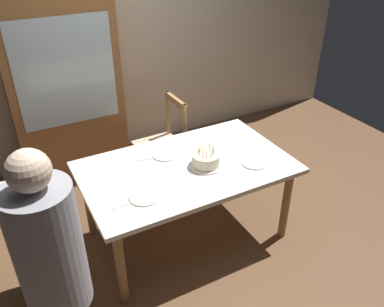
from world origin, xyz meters
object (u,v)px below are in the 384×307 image
(plate_far_side, at_px, (165,154))
(dining_table, at_px, (187,174))
(chair_upholstered, at_px, (36,242))
(chair_spindle_back, at_px, (162,146))
(plate_near_guest, at_px, (254,162))
(person_celebrant, at_px, (56,278))
(plate_near_celebrant, at_px, (144,197))
(birthday_cake, at_px, (206,160))
(china_cabinet, at_px, (65,90))

(plate_far_side, bearing_deg, dining_table, -69.87)
(plate_far_side, height_order, chair_upholstered, chair_upholstered)
(plate_far_side, distance_m, chair_spindle_back, 0.71)
(plate_near_guest, distance_m, person_celebrant, 1.84)
(plate_near_celebrant, bearing_deg, chair_upholstered, 169.22)
(plate_far_side, relative_size, chair_upholstered, 0.23)
(person_celebrant, bearing_deg, chair_spindle_back, 52.34)
(plate_near_celebrant, height_order, plate_far_side, same)
(plate_far_side, bearing_deg, plate_near_celebrant, -129.52)
(birthday_cake, distance_m, plate_near_guest, 0.41)
(chair_upholstered, bearing_deg, plate_near_guest, -4.81)
(person_celebrant, height_order, china_cabinet, china_cabinet)
(plate_near_guest, bearing_deg, dining_table, 155.55)
(plate_far_side, bearing_deg, china_cabinet, 110.74)
(plate_near_guest, xyz_separation_m, china_cabinet, (-1.09, 1.79, 0.21))
(dining_table, bearing_deg, person_celebrant, -142.83)
(birthday_cake, distance_m, chair_upholstered, 1.39)
(plate_near_guest, relative_size, person_celebrant, 0.13)
(chair_upholstered, distance_m, person_celebrant, 0.93)
(dining_table, bearing_deg, plate_near_celebrant, -153.62)
(china_cabinet, bearing_deg, person_celebrant, -103.76)
(dining_table, distance_m, plate_far_side, 0.26)
(dining_table, xyz_separation_m, chair_spindle_back, (0.15, 0.83, -0.20))
(chair_upholstered, xyz_separation_m, china_cabinet, (0.65, 1.64, 0.42))
(plate_near_guest, relative_size, china_cabinet, 0.12)
(china_cabinet, bearing_deg, chair_upholstered, -111.53)
(dining_table, xyz_separation_m, china_cabinet, (-0.59, 1.56, 0.29))
(china_cabinet, bearing_deg, birthday_cake, -66.15)
(plate_far_side, bearing_deg, person_celebrant, -134.29)
(birthday_cake, bearing_deg, plate_far_side, 125.61)
(plate_near_guest, bearing_deg, china_cabinet, 121.47)
(chair_upholstered, height_order, person_celebrant, person_celebrant)
(birthday_cake, xyz_separation_m, chair_spindle_back, (0.02, 0.91, -0.33))
(plate_far_side, distance_m, chair_upholstered, 1.21)
(dining_table, height_order, chair_upholstered, chair_upholstered)
(person_celebrant, bearing_deg, dining_table, 37.17)
(plate_near_celebrant, height_order, chair_spindle_back, chair_spindle_back)
(birthday_cake, bearing_deg, chair_spindle_back, 89.04)
(plate_near_guest, height_order, chair_spindle_back, chair_spindle_back)
(plate_near_celebrant, distance_m, plate_near_guest, 0.97)
(chair_spindle_back, xyz_separation_m, chair_upholstered, (-1.39, -0.92, 0.07))
(plate_near_guest, height_order, china_cabinet, china_cabinet)
(plate_near_guest, xyz_separation_m, chair_upholstered, (-1.74, 0.15, -0.21))
(birthday_cake, distance_m, plate_far_side, 0.38)
(plate_near_celebrant, bearing_deg, plate_near_guest, 0.00)
(plate_near_celebrant, distance_m, chair_upholstered, 0.81)
(birthday_cake, xyz_separation_m, person_celebrant, (-1.32, -0.83, 0.17))
(dining_table, distance_m, china_cabinet, 1.69)
(plate_near_celebrant, relative_size, plate_near_guest, 1.00)
(plate_far_side, xyz_separation_m, person_celebrant, (-1.10, -1.13, 0.22))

